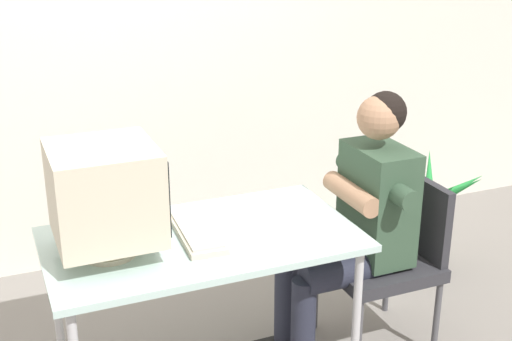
{
  "coord_description": "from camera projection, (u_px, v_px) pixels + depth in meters",
  "views": [
    {
      "loc": [
        -0.76,
        -2.39,
        1.93
      ],
      "look_at": [
        0.24,
        0.0,
        0.97
      ],
      "focal_mm": 47.9,
      "sensor_mm": 36.0,
      "label": 1
    }
  ],
  "objects": [
    {
      "name": "office_chair",
      "position": [
        389.0,
        252.0,
        3.18
      ],
      "size": [
        0.47,
        0.47,
        0.81
      ],
      "color": "#4C4C51",
      "rests_on": "ground_plane"
    },
    {
      "name": "crt_monitor",
      "position": [
        106.0,
        194.0,
        2.53
      ],
      "size": [
        0.4,
        0.4,
        0.43
      ],
      "color": "beige",
      "rests_on": "desk"
    },
    {
      "name": "person_seated",
      "position": [
        356.0,
        219.0,
        3.05
      ],
      "size": [
        0.69,
        0.56,
        1.24
      ],
      "color": "#334C38",
      "rests_on": "ground_plane"
    },
    {
      "name": "desk",
      "position": [
        202.0,
        249.0,
        2.78
      ],
      "size": [
        1.26,
        0.7,
        0.72
      ],
      "color": "#B7B7BC",
      "rests_on": "ground_plane"
    },
    {
      "name": "wall_back",
      "position": [
        170.0,
        0.0,
        3.81
      ],
      "size": [
        8.0,
        0.1,
        3.0
      ],
      "primitive_type": "cube",
      "color": "silver",
      "rests_on": "ground_plane"
    },
    {
      "name": "keyboard",
      "position": [
        196.0,
        231.0,
        2.78
      ],
      "size": [
        0.17,
        0.46,
        0.03
      ],
      "color": "beige",
      "rests_on": "desk"
    },
    {
      "name": "potted_plant",
      "position": [
        425.0,
        217.0,
        3.88
      ],
      "size": [
        0.68,
        0.58,
        0.7
      ],
      "color": "#4C4C51",
      "rests_on": "ground_plane"
    }
  ]
}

